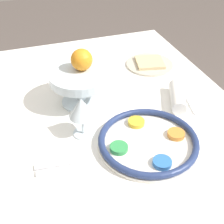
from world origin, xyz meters
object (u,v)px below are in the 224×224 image
bread_plate (150,64)px  napkin_roll (177,96)px  seder_plate (148,141)px  wine_glass (82,109)px  orange_fruit (82,60)px  fruit_stand (80,80)px

bread_plate → napkin_roll: size_ratio=1.21×
seder_plate → wine_glass: size_ratio=2.25×
bread_plate → orange_fruit: bearing=114.7°
orange_fruit → fruit_stand: bearing=145.3°
fruit_stand → orange_fruit: (0.02, -0.01, 0.06)m
napkin_roll → bread_plate: bearing=-4.4°
orange_fruit → napkin_roll: bearing=-112.8°
wine_glass → napkin_roll: size_ratio=0.81×
orange_fruit → napkin_roll: size_ratio=0.45×
seder_plate → wine_glass: wine_glass is taller
orange_fruit → napkin_roll: orange_fruit is taller
seder_plate → fruit_stand: size_ratio=1.42×
seder_plate → bread_plate: 0.49m
seder_plate → bread_plate: (0.45, -0.21, -0.01)m
fruit_stand → bread_plate: size_ratio=1.06×
wine_glass → orange_fruit: orange_fruit is taller
seder_plate → orange_fruit: orange_fruit is taller
seder_plate → napkin_roll: (0.17, -0.19, 0.01)m
wine_glass → fruit_stand: 0.17m
seder_plate → bread_plate: size_ratio=1.51×
orange_fruit → napkin_roll: (-0.13, -0.30, -0.13)m
wine_glass → fruit_stand: wine_glass is taller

